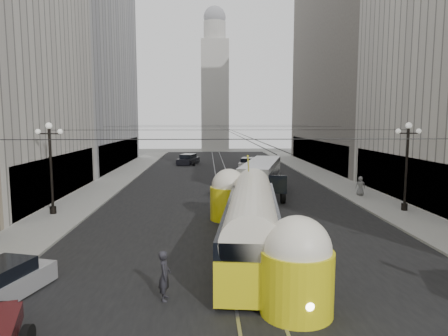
{
  "coord_description": "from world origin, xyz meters",
  "views": [
    {
      "loc": [
        -1.75,
        -9.94,
        6.65
      ],
      "look_at": [
        -0.72,
        14.4,
        3.75
      ],
      "focal_mm": 32.0,
      "sensor_mm": 36.0,
      "label": 1
    }
  ],
  "objects": [
    {
      "name": "catenary",
      "position": [
        0.12,
        31.49,
        5.88
      ],
      "size": [
        25.0,
        72.0,
        0.23
      ],
      "color": "black",
      "rests_on": "ground"
    },
    {
      "name": "building_left_far",
      "position": [
        -19.99,
        48.0,
        14.31
      ],
      "size": [
        12.6,
        28.6,
        28.6
      ],
      "color": "#999999",
      "rests_on": "ground"
    },
    {
      "name": "city_bus",
      "position": [
        3.12,
        25.44,
        1.64
      ],
      "size": [
        5.37,
        12.22,
        3.0
      ],
      "color": "#9FA0A4",
      "rests_on": "ground"
    },
    {
      "name": "pedestrian_sidewalk_right",
      "position": [
        11.61,
        23.92,
        0.98
      ],
      "size": [
        0.95,
        0.78,
        1.67
      ],
      "primitive_type": "imported",
      "rotation": [
        0.0,
        0.0,
        2.75
      ],
      "color": "slate",
      "rests_on": "sidewalk_right"
    },
    {
      "name": "lamppost_right_mid",
      "position": [
        12.6,
        18.0,
        3.74
      ],
      "size": [
        1.86,
        0.44,
        6.37
      ],
      "color": "black",
      "rests_on": "sidewalk_right"
    },
    {
      "name": "sidewalk_left",
      "position": [
        -12.0,
        36.0,
        0.07
      ],
      "size": [
        4.0,
        72.0,
        0.15
      ],
      "primitive_type": "cube",
      "color": "gray",
      "rests_on": "ground"
    },
    {
      "name": "distant_tower",
      "position": [
        0.0,
        80.0,
        14.97
      ],
      "size": [
        6.0,
        6.0,
        31.36
      ],
      "color": "#B2AFA8",
      "rests_on": "ground"
    },
    {
      "name": "pedestrian_crossing_b",
      "position": [
        0.55,
        3.11,
        0.93
      ],
      "size": [
        0.81,
        0.98,
        1.86
      ],
      "primitive_type": "imported",
      "rotation": [
        0.0,
        0.0,
        -1.45
      ],
      "color": "beige",
      "rests_on": "ground"
    },
    {
      "name": "rail_left",
      "position": [
        -0.75,
        32.5,
        0.0
      ],
      "size": [
        0.12,
        85.0,
        0.04
      ],
      "primitive_type": "cube",
      "color": "gray",
      "rests_on": "ground"
    },
    {
      "name": "lamppost_left_mid",
      "position": [
        -12.6,
        18.0,
        3.74
      ],
      "size": [
        1.86,
        0.44,
        6.37
      ],
      "color": "black",
      "rests_on": "sidewalk_left"
    },
    {
      "name": "streetcar",
      "position": [
        0.5,
        9.75,
        1.71
      ],
      "size": [
        4.15,
        15.88,
        3.5
      ],
      "color": "#D4C912",
      "rests_on": "ground"
    },
    {
      "name": "sedan_dark_far",
      "position": [
        -4.65,
        50.64,
        0.72
      ],
      "size": [
        3.42,
        5.42,
        1.59
      ],
      "color": "black",
      "rests_on": "ground"
    },
    {
      "name": "road",
      "position": [
        0.0,
        32.5,
        0.0
      ],
      "size": [
        20.0,
        85.0,
        0.02
      ],
      "primitive_type": "cube",
      "color": "black",
      "rests_on": "ground"
    },
    {
      "name": "pedestrian_crossing_a",
      "position": [
        -3.35,
        4.34,
        0.94
      ],
      "size": [
        0.46,
        0.69,
        1.88
      ],
      "primitive_type": "imported",
      "rotation": [
        0.0,
        0.0,
        1.56
      ],
      "color": "#222227",
      "rests_on": "ground"
    },
    {
      "name": "sedan_white_far",
      "position": [
        3.93,
        45.57,
        0.66
      ],
      "size": [
        2.96,
        4.95,
        1.46
      ],
      "color": "silver",
      "rests_on": "ground"
    },
    {
      "name": "building_right_far",
      "position": [
        20.0,
        48.0,
        16.31
      ],
      "size": [
        12.6,
        32.6,
        32.6
      ],
      "color": "#514C47",
      "rests_on": "ground"
    },
    {
      "name": "sidewalk_right",
      "position": [
        12.0,
        36.0,
        0.07
      ],
      "size": [
        4.0,
        72.0,
        0.15
      ],
      "primitive_type": "cube",
      "color": "gray",
      "rests_on": "ground"
    },
    {
      "name": "rail_right",
      "position": [
        0.75,
        32.5,
        0.0
      ],
      "size": [
        0.12,
        85.0,
        0.04
      ],
      "primitive_type": "cube",
      "color": "gray",
      "rests_on": "ground"
    }
  ]
}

